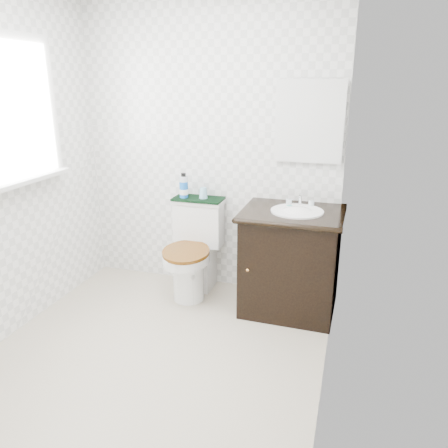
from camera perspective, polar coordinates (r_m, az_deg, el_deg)
The scene contains 12 objects.
floor at distance 3.08m, azimuth -9.19°, elevation -16.59°, with size 2.40×2.40×0.00m, color #BDB198.
wall_back at distance 3.69m, azimuth -1.98°, elevation 9.67°, with size 2.40×2.40×0.00m, color white.
wall_right at distance 2.32m, azimuth 14.58°, elevation 4.03°, with size 2.40×2.40×0.00m, color white.
window at distance 3.36m, azimuth -25.76°, elevation 13.14°, with size 0.02×0.70×0.90m, color white.
mirror at distance 3.46m, azimuth 11.08°, elevation 12.97°, with size 0.50×0.02×0.60m, color silver.
toilet at distance 3.72m, azimuth -3.89°, elevation -3.91°, with size 0.46×0.66×0.79m.
vanity at distance 3.44m, azimuth 8.78°, elevation -4.44°, with size 0.76×0.65×0.92m.
trash_bin at distance 3.66m, azimuth -4.57°, elevation -7.93°, with size 0.21×0.19×0.27m.
towel at distance 3.69m, azimuth -3.38°, elevation 3.30°, with size 0.42×0.22×0.02m, color black.
mouthwash_bottle at distance 3.68m, azimuth -5.29°, elevation 4.91°, with size 0.07×0.07×0.21m.
cup at distance 3.66m, azimuth -2.72°, elevation 4.07°, with size 0.07×0.07×0.09m, color #82BAD5.
soap_bar at distance 3.40m, azimuth 8.54°, elevation 2.37°, with size 0.06×0.04×0.02m, color #1C8679.
Camera 1 is at (1.17, -2.25, 1.74)m, focal length 35.00 mm.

